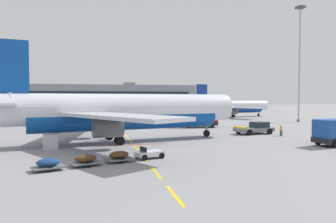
{
  "coord_description": "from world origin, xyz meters",
  "views": [
    {
      "loc": [
        13.57,
        -16.4,
        5.65
      ],
      "look_at": [
        22.9,
        24.55,
        3.89
      ],
      "focal_mm": 34.07,
      "sensor_mm": 36.0,
      "label": 1
    }
  ],
  "objects_px": {
    "fuel_service_truck": "(198,119)",
    "uld_cargo_container": "(51,141)",
    "baggage_train": "(103,158)",
    "ground_crew_worker": "(281,130)",
    "apron_light_mast_far": "(300,51)",
    "airliner_foreground": "(124,111)",
    "pushback_tug": "(255,128)",
    "airliner_far_center": "(196,104)",
    "airliner_mid_left": "(232,107)"
  },
  "relations": [
    {
      "from": "apron_light_mast_far",
      "to": "uld_cargo_container",
      "type": "bearing_deg",
      "value": -150.68
    },
    {
      "from": "apron_light_mast_far",
      "to": "airliner_foreground",
      "type": "bearing_deg",
      "value": -149.78
    },
    {
      "from": "airliner_mid_left",
      "to": "apron_light_mast_far",
      "type": "bearing_deg",
      "value": -73.13
    },
    {
      "from": "fuel_service_truck",
      "to": "baggage_train",
      "type": "relative_size",
      "value": 0.65
    },
    {
      "from": "airliner_foreground",
      "to": "fuel_service_truck",
      "type": "xyz_separation_m",
      "value": [
        15.67,
        17.16,
        -2.3
      ]
    },
    {
      "from": "airliner_foreground",
      "to": "airliner_mid_left",
      "type": "xyz_separation_m",
      "value": [
        36.62,
        47.71,
        -0.83
      ]
    },
    {
      "from": "uld_cargo_container",
      "to": "pushback_tug",
      "type": "bearing_deg",
      "value": 15.72
    },
    {
      "from": "pushback_tug",
      "to": "uld_cargo_container",
      "type": "xyz_separation_m",
      "value": [
        -29.5,
        -8.3,
        -0.1
      ]
    },
    {
      "from": "pushback_tug",
      "to": "airliner_foreground",
      "type": "bearing_deg",
      "value": -168.11
    },
    {
      "from": "airliner_foreground",
      "to": "uld_cargo_container",
      "type": "xyz_separation_m",
      "value": [
        -8.54,
        -3.89,
        -3.15
      ]
    },
    {
      "from": "airliner_far_center",
      "to": "baggage_train",
      "type": "bearing_deg",
      "value": -112.05
    },
    {
      "from": "baggage_train",
      "to": "ground_crew_worker",
      "type": "relative_size",
      "value": 6.7
    },
    {
      "from": "fuel_service_truck",
      "to": "ground_crew_worker",
      "type": "relative_size",
      "value": 4.33
    },
    {
      "from": "pushback_tug",
      "to": "ground_crew_worker",
      "type": "bearing_deg",
      "value": -55.16
    },
    {
      "from": "airliner_mid_left",
      "to": "fuel_service_truck",
      "type": "height_order",
      "value": "airliner_mid_left"
    },
    {
      "from": "pushback_tug",
      "to": "airliner_far_center",
      "type": "height_order",
      "value": "airliner_far_center"
    },
    {
      "from": "airliner_foreground",
      "to": "ground_crew_worker",
      "type": "height_order",
      "value": "airliner_foreground"
    },
    {
      "from": "airliner_foreground",
      "to": "airliner_far_center",
      "type": "height_order",
      "value": "airliner_foreground"
    },
    {
      "from": "baggage_train",
      "to": "apron_light_mast_far",
      "type": "height_order",
      "value": "apron_light_mast_far"
    },
    {
      "from": "airliner_foreground",
      "to": "ground_crew_worker",
      "type": "distance_m",
      "value": 23.58
    },
    {
      "from": "ground_crew_worker",
      "to": "uld_cargo_container",
      "type": "xyz_separation_m",
      "value": [
        -31.91,
        -4.84,
        -0.17
      ]
    },
    {
      "from": "airliner_far_center",
      "to": "uld_cargo_container",
      "type": "bearing_deg",
      "value": -117.17
    },
    {
      "from": "airliner_foreground",
      "to": "ground_crew_worker",
      "type": "relative_size",
      "value": 20.42
    },
    {
      "from": "pushback_tug",
      "to": "apron_light_mast_far",
      "type": "bearing_deg",
      "value": 42.91
    },
    {
      "from": "airliner_foreground",
      "to": "uld_cargo_container",
      "type": "relative_size",
      "value": 20.39
    },
    {
      "from": "baggage_train",
      "to": "pushback_tug",
      "type": "bearing_deg",
      "value": 37.21
    },
    {
      "from": "airliner_foreground",
      "to": "pushback_tug",
      "type": "bearing_deg",
      "value": 11.89
    },
    {
      "from": "uld_cargo_container",
      "to": "apron_light_mast_far",
      "type": "distance_m",
      "value": 61.68
    },
    {
      "from": "airliner_mid_left",
      "to": "airliner_far_center",
      "type": "bearing_deg",
      "value": 89.8
    },
    {
      "from": "airliner_foreground",
      "to": "pushback_tug",
      "type": "relative_size",
      "value": 5.4
    },
    {
      "from": "airliner_foreground",
      "to": "airliner_far_center",
      "type": "distance_m",
      "value": 92.01
    },
    {
      "from": "pushback_tug",
      "to": "apron_light_mast_far",
      "type": "xyz_separation_m",
      "value": [
        22.46,
        20.88,
        15.82
      ]
    },
    {
      "from": "ground_crew_worker",
      "to": "uld_cargo_container",
      "type": "distance_m",
      "value": 32.27
    },
    {
      "from": "airliner_foreground",
      "to": "uld_cargo_container",
      "type": "height_order",
      "value": "airliner_foreground"
    },
    {
      "from": "pushback_tug",
      "to": "uld_cargo_container",
      "type": "height_order",
      "value": "pushback_tug"
    },
    {
      "from": "fuel_service_truck",
      "to": "uld_cargo_container",
      "type": "bearing_deg",
      "value": -139.0
    },
    {
      "from": "pushback_tug",
      "to": "airliner_mid_left",
      "type": "relative_size",
      "value": 0.23
    },
    {
      "from": "airliner_far_center",
      "to": "baggage_train",
      "type": "distance_m",
      "value": 105.92
    },
    {
      "from": "airliner_foreground",
      "to": "ground_crew_worker",
      "type": "xyz_separation_m",
      "value": [
        23.37,
        0.95,
        -2.98
      ]
    },
    {
      "from": "airliner_foreground",
      "to": "airliner_mid_left",
      "type": "relative_size",
      "value": 1.26
    },
    {
      "from": "airliner_mid_left",
      "to": "ground_crew_worker",
      "type": "height_order",
      "value": "airliner_mid_left"
    },
    {
      "from": "pushback_tug",
      "to": "uld_cargo_container",
      "type": "relative_size",
      "value": 3.78
    },
    {
      "from": "airliner_far_center",
      "to": "uld_cargo_container",
      "type": "height_order",
      "value": "airliner_far_center"
    },
    {
      "from": "airliner_mid_left",
      "to": "fuel_service_truck",
      "type": "xyz_separation_m",
      "value": [
        -20.95,
        -30.55,
        -1.48
      ]
    },
    {
      "from": "airliner_far_center",
      "to": "fuel_service_truck",
      "type": "xyz_separation_m",
      "value": [
        -21.08,
        -67.19,
        -1.39
      ]
    },
    {
      "from": "airliner_foreground",
      "to": "airliner_far_center",
      "type": "bearing_deg",
      "value": 66.46
    },
    {
      "from": "apron_light_mast_far",
      "to": "pushback_tug",
      "type": "bearing_deg",
      "value": -137.09
    },
    {
      "from": "baggage_train",
      "to": "apron_light_mast_far",
      "type": "bearing_deg",
      "value": 40.09
    },
    {
      "from": "baggage_train",
      "to": "uld_cargo_container",
      "type": "bearing_deg",
      "value": 119.16
    },
    {
      "from": "airliner_far_center",
      "to": "ground_crew_worker",
      "type": "height_order",
      "value": "airliner_far_center"
    }
  ]
}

